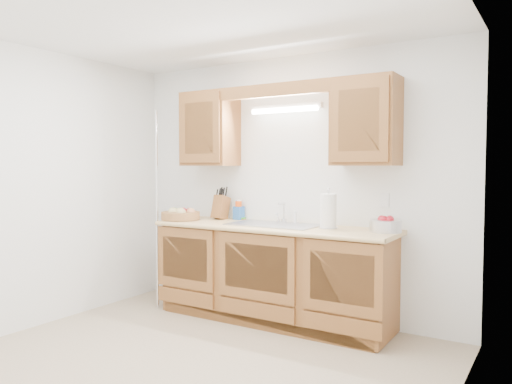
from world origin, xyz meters
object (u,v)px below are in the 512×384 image
Objects in this scene: knife_block at (221,207)px; fruit_basket at (181,214)px; apple_bowl at (386,225)px; paper_towel at (328,212)px.

fruit_basket is at bearing -135.92° from knife_block.
knife_block is 1.02× the size of apple_bowl.
knife_block reaches higher than fruit_basket.
paper_towel is at bearing -174.32° from apple_bowl.
apple_bowl reaches higher than fruit_basket.
knife_block reaches higher than apple_bowl.
knife_block is (0.31, 0.27, 0.07)m from fruit_basket.
fruit_basket is 1.39× the size of knife_block.
paper_towel reaches higher than apple_bowl.
fruit_basket is 0.41m from knife_block.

